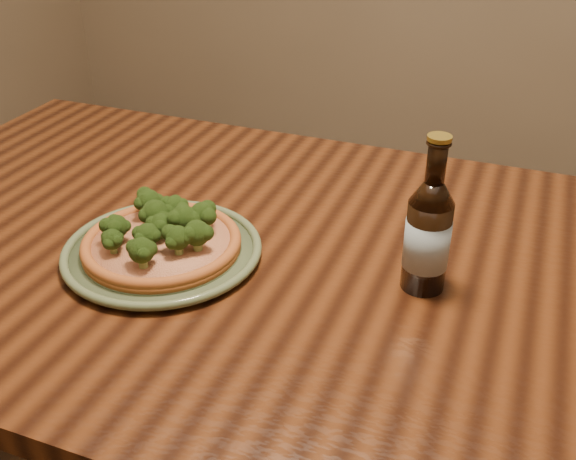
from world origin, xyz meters
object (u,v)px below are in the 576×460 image
(beer_bottle, at_px, (428,234))
(pizza, at_px, (162,239))
(table, at_px, (293,301))
(plate, at_px, (163,251))

(beer_bottle, bearing_deg, pizza, -162.00)
(table, xyz_separation_m, plate, (-0.18, -0.08, 0.10))
(pizza, xyz_separation_m, beer_bottle, (0.39, 0.06, 0.05))
(table, bearing_deg, pizza, -156.51)
(beer_bottle, bearing_deg, plate, -161.85)
(table, distance_m, beer_bottle, 0.27)
(plate, distance_m, pizza, 0.02)
(plate, distance_m, beer_bottle, 0.40)
(table, relative_size, plate, 5.23)
(pizza, distance_m, beer_bottle, 0.40)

